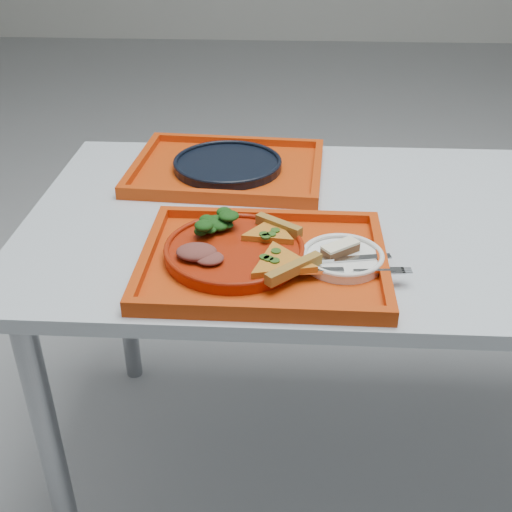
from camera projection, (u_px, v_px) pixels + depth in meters
name	position (u px, v px, depth m)	size (l,w,h in m)	color
ground	(371.00, 461.00, 1.75)	(10.00, 10.00, 0.00)	#94979C
table	(399.00, 247.00, 1.40)	(1.60, 0.80, 0.75)	#B2BAC7
tray_main	(264.00, 263.00, 1.19)	(0.45, 0.35, 0.01)	#B73509
tray_far	(228.00, 171.00, 1.55)	(0.45, 0.35, 0.01)	#B73509
dinner_plate	(234.00, 253.00, 1.19)	(0.26, 0.26, 0.02)	maroon
side_plate	(342.00, 259.00, 1.18)	(0.15, 0.15, 0.01)	white
navy_plate	(228.00, 165.00, 1.55)	(0.26, 0.26, 0.02)	black
pizza_slice_a	(281.00, 261.00, 1.13)	(0.14, 0.12, 0.02)	gold
pizza_slice_b	(270.00, 231.00, 1.22)	(0.12, 0.10, 0.02)	gold
salad_heap	(223.00, 220.00, 1.23)	(0.09, 0.08, 0.05)	black
meat_portion	(197.00, 252.00, 1.16)	(0.07, 0.06, 0.02)	brown
dessert_bar	(340.00, 249.00, 1.18)	(0.07, 0.07, 0.02)	#4D3019
knife	(341.00, 258.00, 1.16)	(0.18, 0.02, 0.01)	silver
fork	(352.00, 270.00, 1.12)	(0.18, 0.02, 0.01)	silver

